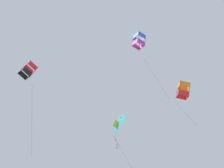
# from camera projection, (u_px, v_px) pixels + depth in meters

# --- Properties ---
(kite_delta_low_drifter) EXTENTS (3.11, 2.20, 5.96)m
(kite_delta_low_drifter) POSITION_uv_depth(u_px,v_px,m) (118.00, 123.00, 24.33)
(kite_delta_low_drifter) COLOR #1EB2C6
(kite_box_mid_left) EXTENTS (2.44, 2.19, 5.08)m
(kite_box_mid_left) POSITION_uv_depth(u_px,v_px,m) (183.00, 90.00, 27.32)
(kite_box_mid_left) COLOR orange
(kite_box_near_right) EXTENTS (3.36, 2.49, 7.39)m
(kite_box_near_right) POSITION_uv_depth(u_px,v_px,m) (139.00, 41.00, 23.51)
(kite_box_near_right) COLOR blue
(kite_box_far_centre) EXTENTS (3.06, 2.17, 10.08)m
(kite_box_far_centre) POSITION_uv_depth(u_px,v_px,m) (28.00, 71.00, 25.47)
(kite_box_far_centre) COLOR red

